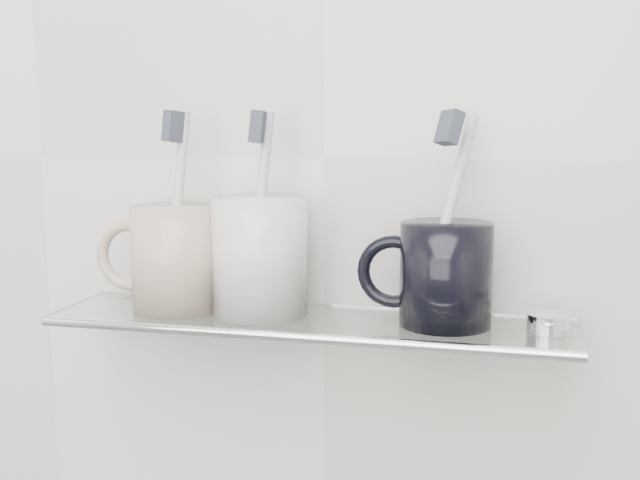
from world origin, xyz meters
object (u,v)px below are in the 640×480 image
(mug_center, at_px, (260,256))
(mug_right, at_px, (446,274))
(mug_left, at_px, (178,258))
(shelf_glass, at_px, (309,322))

(mug_center, xyz_separation_m, mug_right, (0.18, 0.00, -0.01))
(mug_right, bearing_deg, mug_left, 158.46)
(mug_left, distance_m, mug_center, 0.09)
(shelf_glass, distance_m, mug_left, 0.15)
(mug_left, relative_size, mug_center, 0.91)
(mug_left, height_order, mug_center, mug_center)
(shelf_glass, height_order, mug_right, mug_right)
(mug_center, height_order, mug_right, mug_center)
(shelf_glass, xyz_separation_m, mug_left, (-0.14, 0.00, 0.06))
(mug_left, relative_size, mug_right, 1.09)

